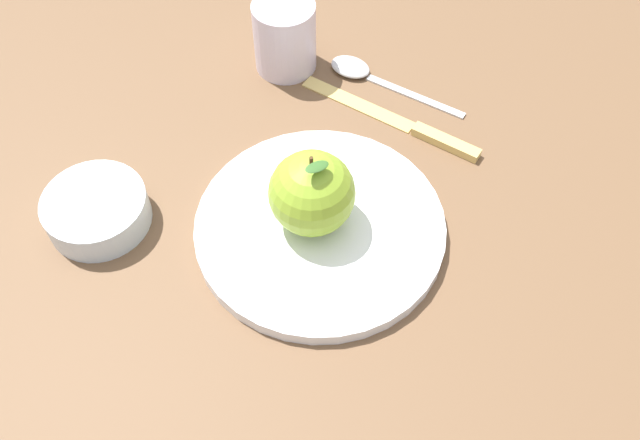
% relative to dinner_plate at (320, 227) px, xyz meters
% --- Properties ---
extents(ground_plane, '(2.40, 2.40, 0.00)m').
position_rel_dinner_plate_xyz_m(ground_plane, '(-0.03, 0.02, -0.01)').
color(ground_plane, brown).
extents(dinner_plate, '(0.24, 0.24, 0.01)m').
position_rel_dinner_plate_xyz_m(dinner_plate, '(0.00, 0.00, 0.00)').
color(dinner_plate, white).
rests_on(dinner_plate, ground_plane).
extents(apple, '(0.08, 0.08, 0.09)m').
position_rel_dinner_plate_xyz_m(apple, '(-0.01, -0.00, 0.05)').
color(apple, '#8CB22D').
rests_on(apple, dinner_plate).
extents(side_bowl, '(0.10, 0.10, 0.03)m').
position_rel_dinner_plate_xyz_m(side_bowl, '(-0.12, -0.18, 0.01)').
color(side_bowl, silver).
rests_on(side_bowl, ground_plane).
extents(cup, '(0.07, 0.07, 0.08)m').
position_rel_dinner_plate_xyz_m(cup, '(-0.23, 0.09, 0.04)').
color(cup, silver).
rests_on(cup, ground_plane).
extents(knife, '(0.20, 0.11, 0.01)m').
position_rel_dinner_plate_xyz_m(knife, '(-0.08, 0.15, -0.01)').
color(knife, '#D8B766').
rests_on(knife, ground_plane).
extents(spoon, '(0.16, 0.10, 0.01)m').
position_rel_dinner_plate_xyz_m(spoon, '(-0.17, 0.16, -0.00)').
color(spoon, silver).
rests_on(spoon, ground_plane).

